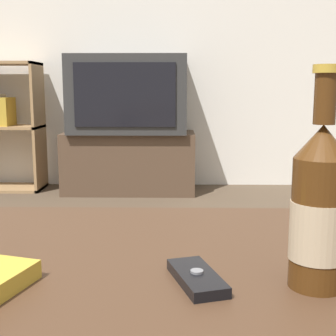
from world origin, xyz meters
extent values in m
cube|color=silver|center=(0.00, 3.02, 1.30)|extent=(8.00, 0.05, 2.60)
cube|color=#422B1C|center=(0.00, 0.00, 0.47)|extent=(1.17, 0.74, 0.04)
cube|color=#4C3828|center=(-0.28, 2.75, 0.22)|extent=(0.93, 0.41, 0.43)
cube|color=#2D2D2D|center=(-0.28, 2.75, 0.70)|extent=(0.81, 0.48, 0.53)
cube|color=black|center=(-0.28, 2.50, 0.70)|extent=(0.67, 0.01, 0.42)
cube|color=#99754C|center=(-0.94, 2.81, 0.46)|extent=(0.02, 0.30, 0.93)
cube|color=#99754C|center=(-1.23, 2.81, 0.01)|extent=(0.60, 0.30, 0.02)
cube|color=#99754C|center=(-1.23, 2.81, 0.46)|extent=(0.60, 0.30, 0.02)
cube|color=#B7932D|center=(-1.16, 2.81, 0.57)|extent=(0.06, 0.21, 0.20)
cylinder|color=#47280F|center=(0.23, -0.02, 0.57)|extent=(0.07, 0.07, 0.16)
cylinder|color=tan|center=(0.23, -0.02, 0.56)|extent=(0.07, 0.07, 0.07)
cone|color=#47280F|center=(0.23, -0.02, 0.67)|extent=(0.07, 0.07, 0.04)
cylinder|color=#47280F|center=(0.23, -0.02, 0.72)|extent=(0.03, 0.03, 0.06)
cylinder|color=#B79333|center=(0.23, -0.02, 0.76)|extent=(0.03, 0.03, 0.01)
cube|color=black|center=(0.08, -0.01, 0.50)|extent=(0.08, 0.12, 0.01)
cylinder|color=slate|center=(0.08, -0.01, 0.51)|extent=(0.02, 0.02, 0.00)
camera|label=1|loc=(0.06, -0.58, 0.74)|focal=50.00mm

